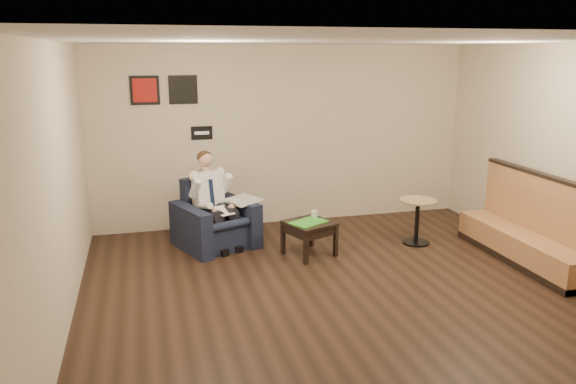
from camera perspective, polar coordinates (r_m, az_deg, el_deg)
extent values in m
plane|color=black|center=(6.53, 6.32, -10.39)|extent=(6.00, 6.00, 0.00)
cube|color=beige|center=(8.90, -0.36, 5.70)|extent=(6.00, 0.02, 2.80)
cube|color=beige|center=(3.58, 24.48, -8.37)|extent=(6.00, 0.02, 2.80)
cube|color=beige|center=(5.74, -22.49, -0.03)|extent=(0.02, 6.00, 2.80)
cube|color=white|center=(5.95, 7.06, 15.00)|extent=(6.00, 6.00, 0.02)
cube|color=black|center=(8.64, -8.76, 5.96)|extent=(0.32, 0.02, 0.20)
cube|color=#A91914|center=(8.53, -14.35, 9.98)|extent=(0.42, 0.03, 0.42)
cube|color=black|center=(8.56, -10.61, 10.18)|extent=(0.42, 0.03, 0.42)
cube|color=black|center=(7.97, -7.39, -2.27)|extent=(1.26, 1.26, 0.94)
cube|color=white|center=(7.75, -6.60, -1.89)|extent=(0.33, 0.37, 0.01)
cube|color=silver|center=(8.03, -4.63, -0.82)|extent=(0.58, 0.63, 0.01)
cube|color=black|center=(7.64, 2.16, -4.73)|extent=(0.74, 0.74, 0.47)
cube|color=green|center=(7.53, 2.09, -3.08)|extent=(0.57, 0.52, 0.01)
cylinder|color=white|center=(7.76, 2.68, -2.24)|extent=(0.11, 0.11, 0.10)
cube|color=black|center=(7.72, 1.71, -2.66)|extent=(0.16, 0.10, 0.01)
cube|color=#A66E40|center=(7.94, 22.98, -2.56)|extent=(0.54, 2.25, 1.15)
cylinder|color=tan|center=(8.27, 12.96, -2.95)|extent=(0.60, 0.60, 0.65)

